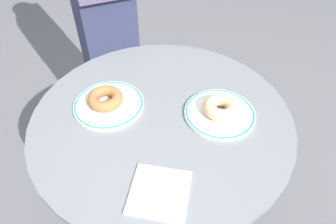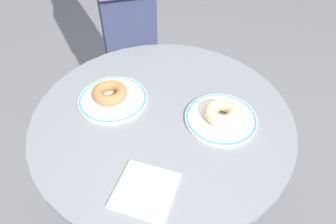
% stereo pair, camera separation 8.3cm
% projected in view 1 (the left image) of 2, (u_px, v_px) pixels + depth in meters
% --- Properties ---
extents(cafe_table, '(0.75, 0.75, 0.75)m').
position_uv_depth(cafe_table, '(162.00, 157.00, 1.00)').
color(cafe_table, slate).
rests_on(cafe_table, ground).
extents(plate_left, '(0.21, 0.21, 0.01)m').
position_uv_depth(plate_left, '(108.00, 105.00, 0.88)').
color(plate_left, white).
rests_on(plate_left, cafe_table).
extents(plate_right, '(0.20, 0.20, 0.01)m').
position_uv_depth(plate_right, '(220.00, 113.00, 0.86)').
color(plate_right, white).
rests_on(plate_right, cafe_table).
extents(donut_cinnamon, '(0.12, 0.12, 0.03)m').
position_uv_depth(donut_cinnamon, '(105.00, 99.00, 0.87)').
color(donut_cinnamon, '#A36B3D').
rests_on(donut_cinnamon, plate_left).
extents(donut_glazed, '(0.14, 0.14, 0.04)m').
position_uv_depth(donut_glazed, '(221.00, 107.00, 0.84)').
color(donut_glazed, '#E0B789').
rests_on(donut_glazed, plate_right).
extents(paper_napkin, '(0.14, 0.14, 0.01)m').
position_uv_depth(paper_napkin, '(160.00, 192.00, 0.68)').
color(paper_napkin, white).
rests_on(paper_napkin, cafe_table).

